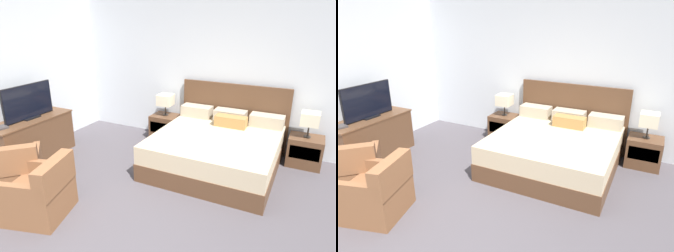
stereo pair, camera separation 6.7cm
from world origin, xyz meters
The scene contains 13 objects.
ground_plane centered at (0.00, 0.00, 0.00)m, with size 9.68×9.68×0.00m, color #4C474C.
wall_back centered at (0.00, 3.26, 1.36)m, with size 6.31×0.06×2.73m, color silver.
wall_left centered at (-2.59, 1.31, 1.36)m, with size 0.06×5.03×2.73m, color silver.
bed centered at (0.65, 2.27, 0.32)m, with size 1.95×1.95×1.19m.
nightstand_left centered at (-0.63, 2.94, 0.24)m, with size 0.53×0.44×0.49m.
nightstand_right centered at (1.93, 2.94, 0.24)m, with size 0.53×0.44×0.49m.
table_lamp_left centered at (-0.63, 2.94, 0.80)m, with size 0.27×0.27×0.42m.
table_lamp_right centered at (1.93, 2.94, 0.80)m, with size 0.27×0.27×0.42m.
dresser centered at (-2.26, 1.15, 0.37)m, with size 0.55×1.41×0.72m.
tv centered at (-2.26, 1.17, 0.99)m, with size 0.18×0.93×0.57m.
book_red_cover centered at (-2.25, 0.63, 0.73)m, with size 0.19×0.16×0.03m, color #383333.
armchair_by_window centered at (-1.59, 0.28, 0.28)m, with size 0.97×0.97×0.76m.
armchair_companion centered at (-0.86, 0.06, 0.28)m, with size 0.85×0.84×0.76m.
Camera 1 is at (1.92, -2.04, 2.31)m, focal length 32.00 mm.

